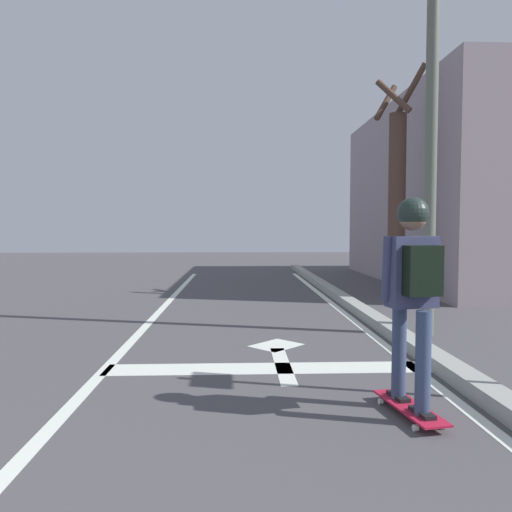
# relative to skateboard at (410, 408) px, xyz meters

# --- Properties ---
(lane_line_center) EXTENTS (0.12, 20.00, 0.01)m
(lane_line_center) POSITION_rel_skateboard_xyz_m (-2.61, 1.71, -0.06)
(lane_line_center) COLOR silver
(lane_line_center) RESTS_ON ground
(lane_line_curbside) EXTENTS (0.12, 20.00, 0.01)m
(lane_line_curbside) POSITION_rel_skateboard_xyz_m (0.49, 1.71, -0.06)
(lane_line_curbside) COLOR silver
(lane_line_curbside) RESTS_ON ground
(stop_bar) EXTENTS (3.25, 0.40, 0.01)m
(stop_bar) POSITION_rel_skateboard_xyz_m (-0.99, 1.30, -0.06)
(stop_bar) COLOR silver
(stop_bar) RESTS_ON ground
(lane_arrow_stem) EXTENTS (0.16, 1.40, 0.01)m
(lane_arrow_stem) POSITION_rel_skateboard_xyz_m (-0.83, 1.42, -0.06)
(lane_arrow_stem) COLOR silver
(lane_arrow_stem) RESTS_ON ground
(lane_arrow_head) EXTENTS (0.71, 0.71, 0.01)m
(lane_arrow_head) POSITION_rel_skateboard_xyz_m (-0.83, 2.27, -0.06)
(lane_arrow_head) COLOR silver
(lane_arrow_head) RESTS_ON ground
(curb_strip) EXTENTS (0.24, 24.00, 0.14)m
(curb_strip) POSITION_rel_skateboard_xyz_m (0.74, 1.71, 0.01)
(curb_strip) COLOR #9A9B94
(curb_strip) RESTS_ON ground
(skateboard) EXTENTS (0.34, 0.81, 0.07)m
(skateboard) POSITION_rel_skateboard_xyz_m (0.00, 0.00, 0.00)
(skateboard) COLOR #B41934
(skateboard) RESTS_ON ground
(skater) EXTENTS (0.43, 0.60, 1.56)m
(skater) POSITION_rel_skateboard_xyz_m (0.00, -0.02, 0.99)
(skater) COLOR #354565
(skater) RESTS_ON skateboard
(traffic_signal_mast) EXTENTS (5.33, 0.34, 5.79)m
(traffic_signal_mast) POSITION_rel_skateboard_xyz_m (-0.30, 2.80, 4.13)
(traffic_signal_mast) COLOR #5E6557
(traffic_signal_mast) RESTS_ON ground
(roadside_tree) EXTENTS (1.05, 1.07, 4.63)m
(roadside_tree) POSITION_rel_skateboard_xyz_m (1.88, 6.14, 1.98)
(roadside_tree) COLOR #4F382C
(roadside_tree) RESTS_ON ground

